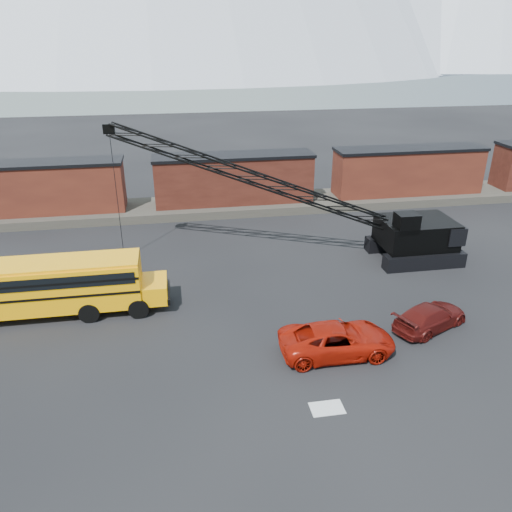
{
  "coord_description": "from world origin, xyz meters",
  "views": [
    {
      "loc": [
        -5.17,
        -19.6,
        14.36
      ],
      "look_at": [
        -0.94,
        5.19,
        3.0
      ],
      "focal_mm": 35.0,
      "sensor_mm": 36.0,
      "label": 1
    }
  ],
  "objects": [
    {
      "name": "boxcar_mid",
      "position": [
        0.0,
        22.0,
        2.76
      ],
      "size": [
        13.7,
        3.1,
        4.17
      ],
      "color": "#4F1F16",
      "rests_on": "gravel_berm"
    },
    {
      "name": "boxcar_west_near",
      "position": [
        -16.0,
        22.0,
        2.76
      ],
      "size": [
        13.7,
        3.1,
        4.17
      ],
      "color": "#431A13",
      "rests_on": "gravel_berm"
    },
    {
      "name": "crawler_crane",
      "position": [
        0.81,
        11.25,
        5.38
      ],
      "size": [
        22.98,
        5.91,
        9.34
      ],
      "color": "black",
      "rests_on": "ground"
    },
    {
      "name": "maroon_suv",
      "position": [
        7.67,
        1.1,
        0.66
      ],
      "size": [
        4.92,
        3.61,
        1.32
      ],
      "primitive_type": "imported",
      "rotation": [
        0.0,
        0.0,
        2.01
      ],
      "color": "#4B0F0D",
      "rests_on": "ground"
    },
    {
      "name": "school_bus",
      "position": [
        -11.98,
        5.88,
        1.79
      ],
      "size": [
        11.65,
        2.65,
        3.19
      ],
      "color": "#FFA505",
      "rests_on": "ground"
    },
    {
      "name": "snow_patch",
      "position": [
        0.5,
        -4.0,
        0.01
      ],
      "size": [
        1.4,
        0.9,
        0.02
      ],
      "primitive_type": "cube",
      "color": "silver",
      "rests_on": "ground"
    },
    {
      "name": "gravel_berm",
      "position": [
        0.0,
        22.0,
        0.35
      ],
      "size": [
        120.0,
        5.0,
        0.7
      ],
      "primitive_type": "cube",
      "color": "#4B463E",
      "rests_on": "ground"
    },
    {
      "name": "boxcar_east_near",
      "position": [
        16.0,
        22.0,
        2.76
      ],
      "size": [
        13.7,
        3.1,
        4.17
      ],
      "color": "#431A13",
      "rests_on": "gravel_berm"
    },
    {
      "name": "ground",
      "position": [
        0.0,
        0.0,
        0.0
      ],
      "size": [
        160.0,
        160.0,
        0.0
      ],
      "primitive_type": "plane",
      "color": "black",
      "rests_on": "ground"
    },
    {
      "name": "red_pickup",
      "position": [
        2.1,
        -0.3,
        0.78
      ],
      "size": [
        5.63,
        2.63,
        1.56
      ],
      "primitive_type": "imported",
      "rotation": [
        0.0,
        0.0,
        1.56
      ],
      "color": "#A61508",
      "rests_on": "ground"
    }
  ]
}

